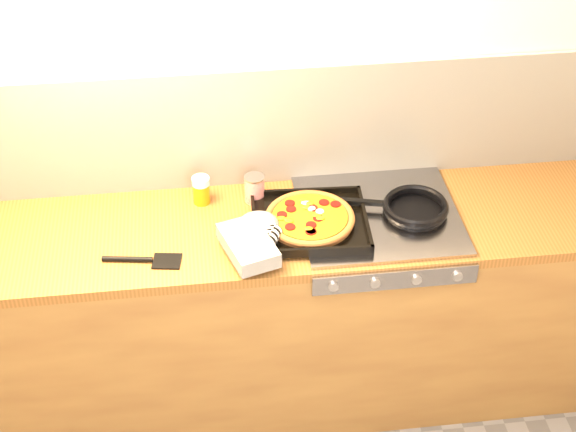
{
  "coord_description": "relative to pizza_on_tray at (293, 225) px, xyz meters",
  "views": [
    {
      "loc": [
        -0.22,
        -1.5,
        2.94
      ],
      "look_at": [
        0.1,
        1.08,
        0.95
      ],
      "focal_mm": 55.0,
      "sensor_mm": 36.0,
      "label": 1
    }
  ],
  "objects": [
    {
      "name": "room_shell",
      "position": [
        -0.11,
        0.36,
        0.2
      ],
      "size": [
        3.2,
        3.2,
        3.2
      ],
      "color": "white",
      "rests_on": "ground"
    },
    {
      "name": "black_spatula",
      "position": [
        -0.55,
        -0.09,
        -0.04
      ],
      "size": [
        0.29,
        0.1,
        0.02
      ],
      "color": "black",
      "rests_on": "counter_run"
    },
    {
      "name": "tomato_can",
      "position": [
        -0.12,
        0.23,
        0.01
      ],
      "size": [
        0.1,
        0.1,
        0.11
      ],
      "color": "maroon",
      "rests_on": "counter_run"
    },
    {
      "name": "juice_glass",
      "position": [
        -0.32,
        0.24,
        0.01
      ],
      "size": [
        0.08,
        0.08,
        0.11
      ],
      "color": "orange",
      "rests_on": "counter_run"
    },
    {
      "name": "stovetop",
      "position": [
        0.34,
        0.07,
        -0.04
      ],
      "size": [
        0.6,
        0.56,
        0.02
      ],
      "primitive_type": "cube",
      "color": "gray",
      "rests_on": "counter_run"
    },
    {
      "name": "frying_pan",
      "position": [
        0.47,
        0.06,
        -0.01
      ],
      "size": [
        0.43,
        0.3,
        0.04
      ],
      "color": "black",
      "rests_on": "stovetop"
    },
    {
      "name": "pizza_on_tray",
      "position": [
        0.0,
        0.0,
        0.0
      ],
      "size": [
        0.57,
        0.48,
        0.07
      ],
      "color": "black",
      "rests_on": "stovetop"
    },
    {
      "name": "wooden_spoon",
      "position": [
        0.07,
        0.25,
        -0.04
      ],
      "size": [
        0.3,
        0.05,
        0.02
      ],
      "color": "#986440",
      "rests_on": "counter_run"
    },
    {
      "name": "counter_run",
      "position": [
        -0.11,
        0.07,
        -0.5
      ],
      "size": [
        3.2,
        0.62,
        0.9
      ],
      "color": "olive",
      "rests_on": "ground"
    }
  ]
}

